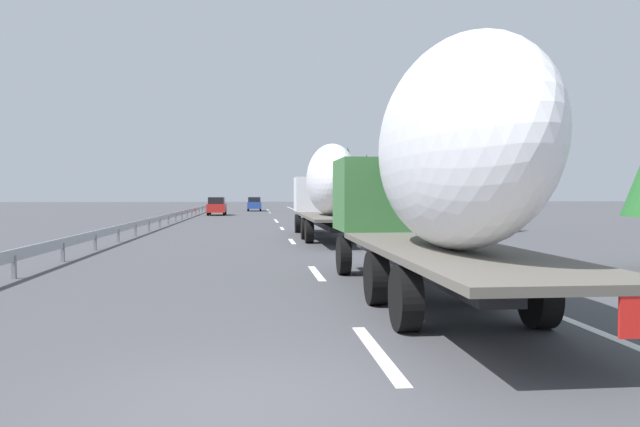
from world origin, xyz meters
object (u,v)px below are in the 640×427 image
Objects in this scene: car_blue_sedan at (254,204)px; car_red_compact at (217,206)px; truck_trailing at (436,166)px; truck_lead at (328,187)px; road_sign at (340,194)px.

car_red_compact is (-15.70, 3.78, 0.03)m from car_blue_sedan.
truck_trailing is 2.84× the size of car_red_compact.
truck_trailing reaches higher than car_red_compact.
car_red_compact reaches higher than car_blue_sedan.
truck_lead is 18.12m from truck_trailing.
car_blue_sedan is at bearing 11.93° from road_sign.
road_sign is (18.83, -3.10, -0.37)m from truck_lead.
car_blue_sedan is (50.56, 3.61, -1.60)m from truck_lead.
truck_lead is 4.61× the size of road_sign.
road_sign is at bearing -9.35° from truck_lead.
truck_trailing is at bearing -172.06° from car_red_compact.
car_blue_sedan is at bearing 3.01° from truck_trailing.
car_blue_sedan is 16.15m from car_red_compact.
road_sign is at bearing -146.81° from car_red_compact.
truck_lead is 3.04× the size of car_blue_sedan.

